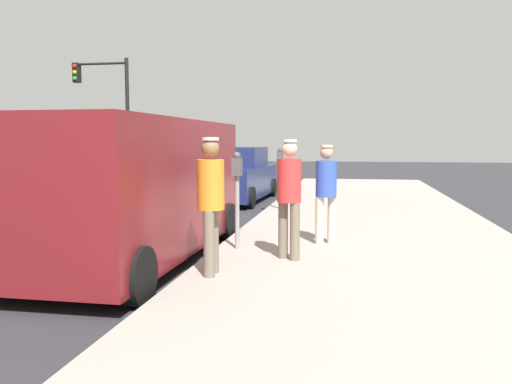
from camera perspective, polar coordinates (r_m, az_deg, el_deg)
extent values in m
plane|color=#2D2D33|center=(8.64, -11.14, -6.88)|extent=(80.00, 80.00, 0.00)
cube|color=#9E998E|center=(8.05, 12.93, -7.27)|extent=(5.00, 32.00, 0.15)
cylinder|color=gray|center=(8.29, -2.04, -2.20)|extent=(0.07, 0.07, 1.15)
cube|color=#4C4C51|center=(8.23, -2.06, 2.74)|extent=(0.14, 0.18, 0.28)
sphere|color=#47474C|center=(8.22, -2.06, 3.92)|extent=(0.12, 0.12, 0.12)
cylinder|color=gray|center=(13.20, 2.58, 0.68)|extent=(0.07, 0.07, 1.15)
cube|color=#4C4C51|center=(13.16, 2.60, 3.78)|extent=(0.14, 0.18, 0.28)
sphere|color=#47474C|center=(13.16, 2.60, 4.52)|extent=(0.12, 0.12, 0.12)
cylinder|color=#726656|center=(6.61, -5.08, -5.59)|extent=(0.14, 0.14, 0.83)
cylinder|color=#726656|center=(6.82, -4.62, -5.24)|extent=(0.14, 0.14, 0.83)
cylinder|color=orange|center=(6.62, -4.90, 0.79)|extent=(0.34, 0.34, 0.63)
sphere|color=#8C6647|center=(6.60, -4.93, 4.74)|extent=(0.23, 0.23, 0.23)
cylinder|color=silver|center=(6.60, -4.94, 5.72)|extent=(0.21, 0.21, 0.04)
cylinder|color=#726656|center=(7.52, 4.20, -4.28)|extent=(0.14, 0.14, 0.82)
cylinder|color=#726656|center=(7.66, 2.94, -4.09)|extent=(0.14, 0.14, 0.82)
cylinder|color=red|center=(7.50, 3.60, 1.24)|extent=(0.34, 0.34, 0.62)
sphere|color=beige|center=(7.48, 3.62, 4.68)|extent=(0.22, 0.22, 0.22)
cylinder|color=silver|center=(7.48, 3.62, 5.53)|extent=(0.21, 0.21, 0.04)
cylinder|color=beige|center=(8.85, 8.16, -2.98)|extent=(0.14, 0.14, 0.78)
cylinder|color=beige|center=(8.76, 6.85, -3.05)|extent=(0.14, 0.14, 0.78)
cylinder|color=blue|center=(8.73, 7.57, 1.42)|extent=(0.34, 0.34, 0.58)
sphere|color=tan|center=(8.71, 7.60, 4.23)|extent=(0.21, 0.21, 0.21)
cylinder|color=silver|center=(8.71, 7.61, 4.92)|extent=(0.20, 0.20, 0.04)
cube|color=maroon|center=(8.20, -13.17, 0.68)|extent=(2.05, 5.22, 1.96)
cube|color=black|center=(6.02, -22.76, 2.45)|extent=(1.84, 0.10, 0.88)
cylinder|color=black|center=(6.10, -12.64, -8.85)|extent=(0.23, 0.68, 0.68)
cylinder|color=black|center=(9.92, -3.18, -3.18)|extent=(0.23, 0.68, 0.68)
cylinder|color=black|center=(10.53, -13.27, -2.81)|extent=(0.23, 0.68, 0.68)
cube|color=navy|center=(16.16, -2.33, 1.15)|extent=(1.97, 4.46, 0.89)
cube|color=navy|center=(16.34, -2.14, 3.80)|extent=(1.67, 2.04, 0.60)
cylinder|color=black|center=(14.39, -0.66, -0.62)|extent=(0.24, 0.61, 0.60)
cylinder|color=black|center=(14.87, -7.14, -0.46)|extent=(0.24, 0.61, 0.60)
cylinder|color=black|center=(17.61, 1.74, 0.51)|extent=(0.24, 0.61, 0.60)
cylinder|color=black|center=(18.00, -3.65, 0.61)|extent=(0.24, 0.61, 0.60)
cylinder|color=black|center=(22.57, -13.63, 7.30)|extent=(0.16, 0.16, 5.20)
cylinder|color=black|center=(23.28, -16.54, 13.10)|extent=(2.40, 0.10, 0.10)
cube|color=black|center=(23.70, -18.73, 12.05)|extent=(0.24, 0.32, 0.80)
sphere|color=red|center=(23.58, -18.95, 12.69)|extent=(0.17, 0.17, 0.17)
sphere|color=yellow|center=(23.55, -18.93, 12.08)|extent=(0.17, 0.17, 0.17)
sphere|color=green|center=(23.52, -18.91, 11.48)|extent=(0.17, 0.17, 0.17)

